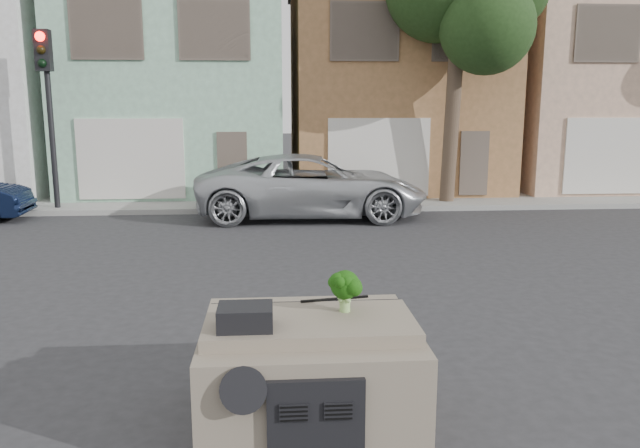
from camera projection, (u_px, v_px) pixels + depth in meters
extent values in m
plane|color=#303033|center=(297.00, 319.00, 9.01)|extent=(120.00, 120.00, 0.00)
cube|color=gray|center=(284.00, 203.00, 19.27)|extent=(40.00, 3.00, 0.15)
cube|color=#93C4A5|center=(182.00, 84.00, 22.23)|extent=(7.20, 8.20, 7.55)
cube|color=#986A41|center=(390.00, 85.00, 22.79)|extent=(7.20, 8.20, 7.55)
cube|color=tan|center=(587.00, 85.00, 23.35)|extent=(7.20, 8.20, 7.55)
imported|color=#B8BCC0|center=(312.00, 217.00, 17.18)|extent=(6.30, 3.02, 1.73)
cube|color=black|center=(50.00, 123.00, 17.34)|extent=(0.40, 0.40, 5.10)
cube|color=#1E3715|center=(454.00, 63.00, 18.18)|extent=(4.40, 4.00, 8.50)
cube|color=gray|center=(309.00, 369.00, 5.96)|extent=(2.00, 1.80, 1.12)
cube|color=black|center=(245.00, 317.00, 5.45)|extent=(0.48, 0.38, 0.20)
cube|color=black|center=(335.00, 299.00, 6.25)|extent=(0.69, 0.15, 0.02)
cube|color=#123A09|center=(345.00, 291.00, 5.87)|extent=(0.35, 0.35, 0.41)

